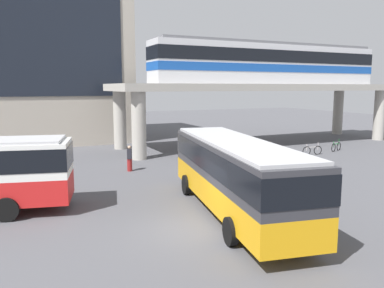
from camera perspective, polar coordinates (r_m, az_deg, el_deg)
ground_plane at (r=24.18m, az=-9.94°, el=-4.67°), size 120.00×120.00×0.00m
elevated_platform at (r=37.31m, az=10.06°, el=7.49°), size 28.09×7.17×5.69m
train at (r=37.96m, az=11.45°, el=11.62°), size 23.57×2.96×3.84m
bus_main at (r=16.45m, az=6.25°, el=-3.67°), size 4.58×11.32×3.22m
bicycle_brown at (r=31.86m, az=10.66°, el=-0.88°), size 1.79×0.23×1.04m
bicycle_green at (r=35.20m, az=20.51°, el=-0.39°), size 1.69×0.70×1.04m
bicycle_orange at (r=28.05m, az=4.59°, el=-2.01°), size 1.68×0.72×1.04m
bicycle_silver at (r=32.61m, az=17.34°, el=-0.90°), size 1.78×0.29×1.04m
pedestrian_near_building at (r=26.43m, az=2.19°, el=-1.53°), size 0.47×0.46×1.82m
pedestrian_at_kerb at (r=23.56m, az=2.27°, el=-2.87°), size 0.42×0.32×1.72m
pedestrian_waiting_near_stop at (r=25.36m, az=-9.21°, el=-2.23°), size 0.40×0.47×1.67m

